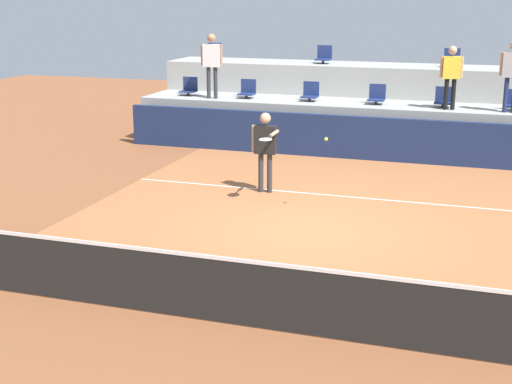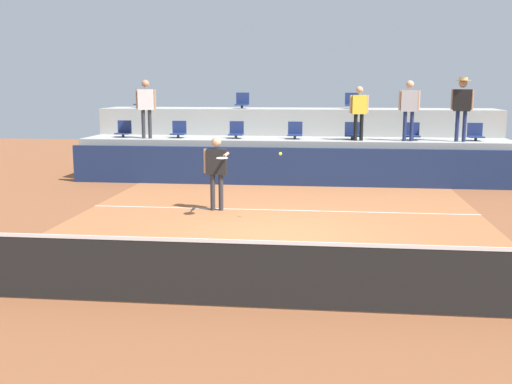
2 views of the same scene
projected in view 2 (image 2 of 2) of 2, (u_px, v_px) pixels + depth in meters
The scene contains 24 objects.
ground_plane at pixel (272, 235), 12.03m from camera, with size 40.00×40.00×0.00m, color brown.
court_inner_paint at pixel (276, 224), 13.00m from camera, with size 9.00×10.00×0.01m, color #A36038.
court_service_line at pixel (281, 210), 14.37m from camera, with size 9.00×0.06×0.00m, color silver.
tennis_net at pixel (244, 271), 8.03m from camera, with size 10.48×0.08×1.07m.
sponsor_backboard at pixel (291, 167), 17.80m from camera, with size 13.00×0.16×1.10m, color navy.
seating_tier_lower at pixel (293, 159), 19.06m from camera, with size 13.00×1.80×1.25m, color #9E9E99.
seating_tier_upper at pixel (297, 140), 20.75m from camera, with size 13.00×1.80×2.10m, color #9E9E99.
stadium_chair_lower_far_left at pixel (124, 130), 19.46m from camera, with size 0.44×0.40×0.52m.
stadium_chair_lower_left at pixel (179, 131), 19.26m from camera, with size 0.44×0.40×0.52m.
stadium_chair_lower_mid_left at pixel (236, 131), 19.05m from camera, with size 0.44×0.40×0.52m.
stadium_chair_lower_center at pixel (295, 132), 18.85m from camera, with size 0.44×0.40×0.52m.
stadium_chair_lower_mid_right at pixel (352, 132), 18.65m from camera, with size 0.44×0.40×0.52m.
stadium_chair_lower_right at pixel (412, 133), 18.44m from camera, with size 0.44×0.40×0.52m.
stadium_chair_lower_far_right at pixel (475, 133), 18.24m from camera, with size 0.44×0.40×0.52m.
stadium_chair_upper_far_left at pixel (142, 101), 21.07m from camera, with size 0.44×0.40×0.52m.
stadium_chair_upper_left at pixel (242, 102), 20.68m from camera, with size 0.44×0.40×0.52m.
stadium_chair_upper_right at pixel (352, 102), 20.26m from camera, with size 0.44×0.40×0.52m.
stadium_chair_upper_far_right at pixel (464, 103), 19.85m from camera, with size 0.44×0.40×0.52m.
tennis_player at pixel (217, 166), 14.17m from camera, with size 0.72×1.19×1.71m.
spectator_in_white at pixel (146, 103), 18.84m from camera, with size 0.62×0.26×1.78m.
spectator_in_grey at pixel (359, 108), 18.13m from camera, with size 0.57×0.26×1.59m.
spectator_leaning_on_rail at pixel (409, 104), 17.94m from camera, with size 0.61×0.24×1.75m.
spectator_with_hat at pixel (462, 102), 17.76m from camera, with size 0.62×0.52×1.84m.
tennis_ball at pixel (280, 154), 12.81m from camera, with size 0.07×0.07×0.07m.
Camera 2 is at (1.06, -11.66, 2.89)m, focal length 43.42 mm.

